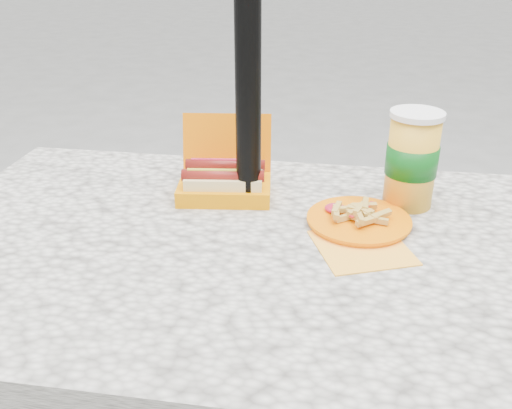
# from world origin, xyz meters

# --- Properties ---
(picnic_table) EXTENTS (1.20, 0.80, 0.75)m
(picnic_table) POSITION_xyz_m (0.00, 0.00, 0.64)
(picnic_table) COLOR beige
(picnic_table) RESTS_ON ground
(umbrella_pole) EXTENTS (0.05, 0.05, 2.20)m
(umbrella_pole) POSITION_xyz_m (0.00, 0.16, 1.10)
(umbrella_pole) COLOR black
(umbrella_pole) RESTS_ON ground
(hotdog_box) EXTENTS (0.21, 0.18, 0.15)m
(hotdog_box) POSITION_xyz_m (-0.06, 0.19, 0.79)
(hotdog_box) COLOR orange
(hotdog_box) RESTS_ON picnic_table
(fries_plate) EXTENTS (0.21, 0.29, 0.04)m
(fries_plate) POSITION_xyz_m (0.22, 0.09, 0.76)
(fries_plate) COLOR #FFA92E
(fries_plate) RESTS_ON picnic_table
(soda_cup) EXTENTS (0.10, 0.10, 0.20)m
(soda_cup) POSITION_xyz_m (0.32, 0.20, 0.85)
(soda_cup) COLOR gold
(soda_cup) RESTS_ON picnic_table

